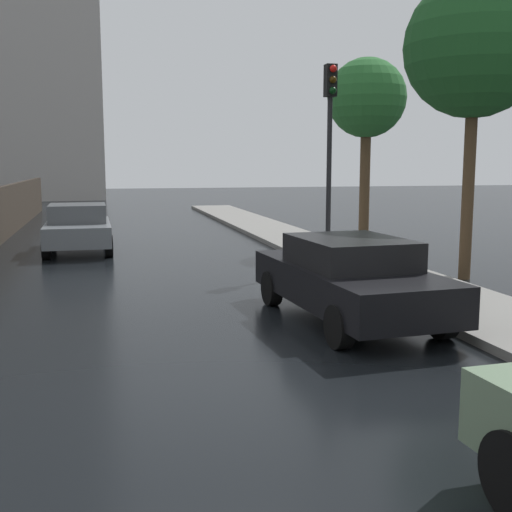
{
  "coord_description": "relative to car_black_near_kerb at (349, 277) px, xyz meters",
  "views": [
    {
      "loc": [
        -1.09,
        -6.48,
        2.57
      ],
      "look_at": [
        1.7,
        4.91,
        0.85
      ],
      "focal_mm": 44.63,
      "sensor_mm": 36.0,
      "label": 1
    }
  ],
  "objects": [
    {
      "name": "car_grey_mid_road",
      "position": [
        -4.57,
        9.55,
        -0.01
      ],
      "size": [
        1.91,
        3.91,
        1.39
      ],
      "rotation": [
        0.0,
        0.0,
        3.15
      ],
      "color": "slate",
      "rests_on": "ground"
    },
    {
      "name": "traffic_light",
      "position": [
        1.49,
        5.03,
        2.68
      ],
      "size": [
        0.26,
        0.39,
        4.74
      ],
      "color": "black",
      "rests_on": "sidewalk_strip"
    },
    {
      "name": "street_tree_mid",
      "position": [
        3.94,
        8.57,
        3.72
      ],
      "size": [
        2.36,
        2.36,
        5.69
      ],
      "color": "#4C3823",
      "rests_on": "ground"
    },
    {
      "name": "street_tree_far",
      "position": [
        3.96,
        2.94,
        4.29
      ],
      "size": [
        3.02,
        3.02,
        6.55
      ],
      "color": "#4C3823",
      "rests_on": "ground"
    },
    {
      "name": "ground",
      "position": [
        -2.82,
        -3.1,
        -0.72
      ],
      "size": [
        120.0,
        120.0,
        0.0
      ],
      "primitive_type": "plane",
      "color": "black"
    },
    {
      "name": "car_black_near_kerb",
      "position": [
        0.0,
        0.0,
        0.0
      ],
      "size": [
        2.12,
        4.49,
        1.37
      ],
      "rotation": [
        0.0,
        0.0,
        0.07
      ],
      "color": "black",
      "rests_on": "ground"
    }
  ]
}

